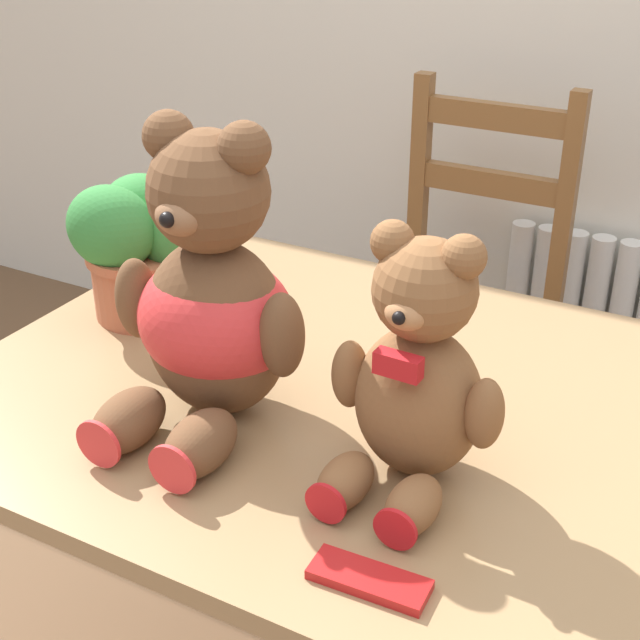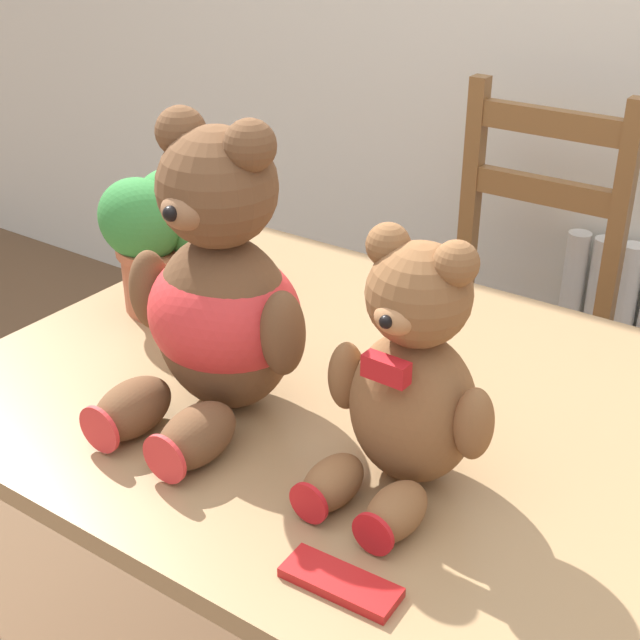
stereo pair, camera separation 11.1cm
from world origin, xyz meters
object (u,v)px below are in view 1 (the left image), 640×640
wooden_chair_behind (463,306)px  teddy_bear_right (416,377)px  chocolate_bar (369,579)px  teddy_bear_left (211,304)px  potted_plant (142,247)px

wooden_chair_behind → teddy_bear_right: size_ratio=2.97×
chocolate_bar → teddy_bear_left: bearing=148.7°
teddy_bear_left → chocolate_bar: size_ratio=3.18×
chocolate_bar → wooden_chair_behind: bearing=104.8°
potted_plant → teddy_bear_right: bearing=-18.8°
teddy_bear_right → potted_plant: teddy_bear_right is taller
wooden_chair_behind → chocolate_bar: 1.26m
potted_plant → chocolate_bar: size_ratio=1.80×
teddy_bear_right → teddy_bear_left: bearing=1.1°
potted_plant → chocolate_bar: potted_plant is taller
teddy_bear_right → potted_plant: 0.60m
wooden_chair_behind → potted_plant: size_ratio=4.12×
wooden_chair_behind → teddy_bear_left: bearing=88.8°
teddy_bear_left → teddy_bear_right: 0.30m
potted_plant → teddy_bear_left: bearing=-35.1°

